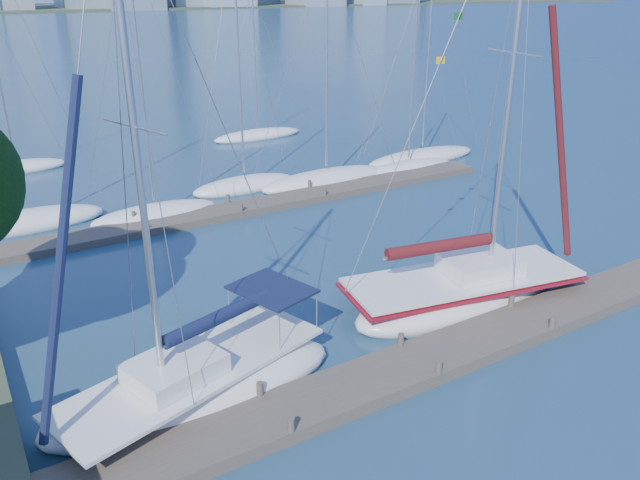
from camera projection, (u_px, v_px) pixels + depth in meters
ground at (418, 369)px, 19.37m from camera, size 700.00×700.00×0.00m
near_dock at (418, 364)px, 19.30m from camera, size 26.00×2.00×0.40m
far_dock at (252, 207)px, 32.89m from camera, size 30.00×1.80×0.36m
sailboat_navy at (193, 365)px, 17.60m from camera, size 9.15×5.22×14.45m
sailboat_maroon at (464, 273)px, 22.99m from camera, size 9.93×4.81×16.13m
bg_boat_0 at (26, 221)px, 30.49m from camera, size 7.75×3.83×15.56m
bg_boat_1 at (155, 213)px, 31.66m from camera, size 6.84×4.30×13.64m
bg_boat_2 at (245, 184)px, 36.17m from camera, size 6.69×3.72×13.98m
bg_boat_3 at (326, 179)px, 37.17m from camera, size 8.91×4.77×13.14m
bg_boat_4 at (408, 167)px, 39.76m from camera, size 6.99×4.17×10.64m
bg_boat_5 at (422, 157)px, 41.94m from camera, size 8.96×3.64×14.15m
bg_boat_6 at (15, 168)px, 39.55m from camera, size 6.45×3.29×10.89m
bg_boat_7 at (258, 135)px, 48.09m from camera, size 7.45×3.37×10.86m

